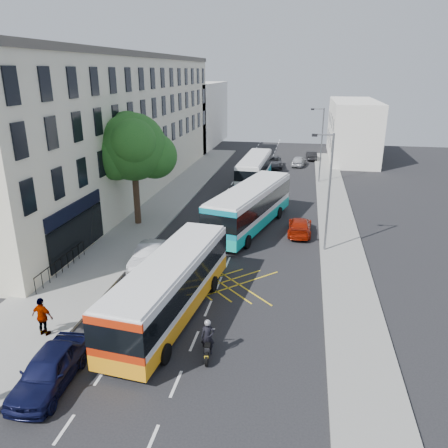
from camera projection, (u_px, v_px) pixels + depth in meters
The scene contains 21 objects.
ground at pixel (194, 341), 20.36m from camera, with size 120.00×120.00×0.00m, color black.
pavement_left at pixel (138, 224), 35.70m from camera, with size 5.00×70.00×0.15m, color gray.
pavement_right at pixel (339, 236), 32.95m from camera, with size 3.00×70.00×0.15m, color gray.
terrace_main at pixel (116, 125), 43.21m from camera, with size 8.30×45.00×13.50m.
terrace_far at pixel (193, 115), 72.08m from camera, with size 8.00×20.00×10.00m, color silver.
building_right at pixel (352, 130), 61.63m from camera, with size 6.00×18.00×8.00m, color silver.
street_tree at pixel (133, 148), 33.59m from camera, with size 6.30×5.70×8.80m.
lamp_near at pixel (328, 187), 28.88m from camera, with size 1.45×0.15×8.00m.
lamp_far at pixel (321, 141), 47.42m from camera, with size 1.45×0.15×8.00m.
railings at pixel (61, 264), 26.69m from camera, with size 0.08×5.60×1.14m, color black, non-canonical shape.
bus_near at pixel (171, 286), 21.98m from camera, with size 3.75×11.35×3.13m.
bus_mid at pixel (250, 207), 34.34m from camera, with size 5.64×12.38×3.39m.
bus_far at pixel (255, 169), 48.15m from camera, with size 2.96×10.85×3.03m.
motorbike at pixel (208, 339), 19.05m from camera, with size 0.69×2.04×1.81m.
parked_car_blue at pixel (49, 370), 17.25m from camera, with size 1.78×4.42×1.51m, color black.
parked_car_silver at pixel (149, 255), 28.05m from camera, with size 1.48×4.23×1.39m, color #ACADB3.
red_hatchback at pixel (300, 226), 33.50m from camera, with size 1.75×4.30×1.25m, color #9D1A06.
distant_car_grey at pixel (273, 162), 56.54m from camera, with size 2.29×4.97×1.38m, color #3A3C41.
distant_car_silver at pixel (299, 161), 57.31m from camera, with size 1.56×3.88×1.32m, color #ADAFB5.
distant_car_dark at pixel (311, 155), 61.28m from camera, with size 1.28×3.67×1.21m, color black.
pedestrian_far at pixel (43, 317), 20.28m from camera, with size 1.12×0.47×1.92m, color gray.
Camera 1 is at (4.53, -16.83, 11.94)m, focal length 35.00 mm.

